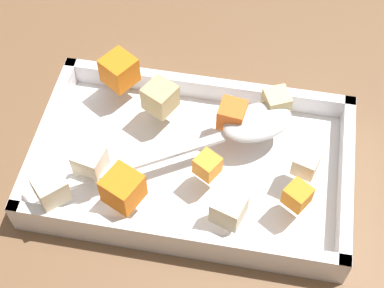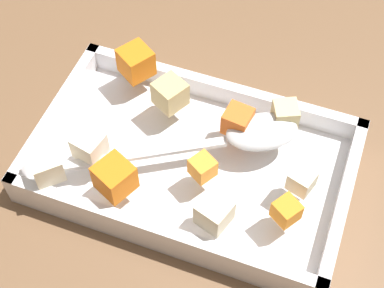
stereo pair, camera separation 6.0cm
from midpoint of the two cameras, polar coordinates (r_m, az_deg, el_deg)
name	(u,v)px [view 1 (the left image)]	position (r m, az deg, el deg)	size (l,w,h in m)	color
ground_plane	(193,166)	(0.64, -2.52, -2.34)	(4.00, 4.00, 0.00)	brown
baking_dish	(192,165)	(0.63, -2.71, -2.22)	(0.33, 0.20, 0.04)	silver
carrot_chunk_corner_nw	(123,189)	(0.57, -9.76, -4.53)	(0.03, 0.03, 0.03)	orange
carrot_chunk_mid_left	(208,165)	(0.58, -1.41, -2.32)	(0.02, 0.02, 0.02)	orange
carrot_chunk_center	(297,196)	(0.57, 7.31, -5.24)	(0.02, 0.02, 0.02)	orange
carrot_chunk_mid_right	(232,115)	(0.61, 1.17, 2.68)	(0.03, 0.03, 0.03)	orange
carrot_chunk_near_left	(119,70)	(0.66, -9.71, 6.93)	(0.03, 0.03, 0.03)	orange
potato_chunk_corner_sw	(160,97)	(0.63, -5.84, 4.37)	(0.03, 0.03, 0.03)	tan
potato_chunk_near_spoon	(51,188)	(0.59, -16.50, -4.34)	(0.03, 0.03, 0.03)	beige
potato_chunk_far_left	(306,164)	(0.59, 8.22, -2.11)	(0.02, 0.02, 0.02)	beige
potato_chunk_near_right	(229,208)	(0.55, 0.54, -6.51)	(0.03, 0.03, 0.03)	beige
potato_chunk_corner_ne	(276,102)	(0.63, 5.57, 3.92)	(0.03, 0.03, 0.03)	#E0CC89
parsnip_chunk_rim_edge	(90,161)	(0.59, -12.76, -1.81)	(0.03, 0.03, 0.03)	silver
serving_spoon	(245,126)	(0.61, 2.46, 1.55)	(0.23, 0.16, 0.02)	silver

